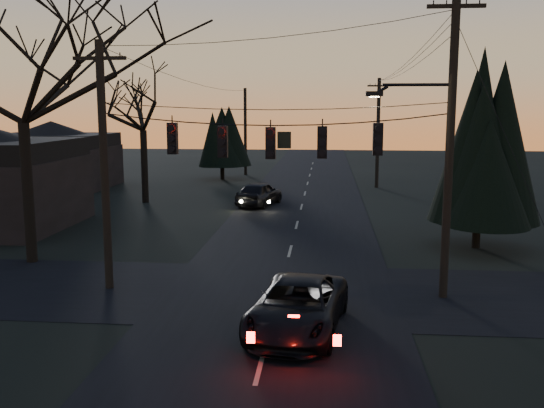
# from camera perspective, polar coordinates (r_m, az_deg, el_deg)

# --- Properties ---
(main_road) EXTENTS (8.00, 120.00, 0.02)m
(main_road) POSITION_cam_1_polar(r_m,az_deg,el_deg) (30.66, 2.16, -2.72)
(main_road) COLOR black
(main_road) RESTS_ON ground
(cross_road) EXTENTS (60.00, 7.00, 0.02)m
(cross_road) POSITION_cam_1_polar(r_m,az_deg,el_deg) (21.00, 0.70, -8.32)
(cross_road) COLOR black
(cross_road) RESTS_ON ground
(utility_pole_right) EXTENTS (5.00, 0.30, 10.00)m
(utility_pole_right) POSITION_cam_1_polar(r_m,az_deg,el_deg) (21.31, 15.77, -8.43)
(utility_pole_right) COLOR black
(utility_pole_right) RESTS_ON ground
(utility_pole_left) EXTENTS (1.80, 0.30, 8.50)m
(utility_pole_left) POSITION_cam_1_polar(r_m,az_deg,el_deg) (22.26, -15.03, -7.64)
(utility_pole_left) COLOR black
(utility_pole_left) RESTS_ON ground
(utility_pole_far_r) EXTENTS (1.80, 0.30, 8.50)m
(utility_pole_far_r) POSITION_cam_1_polar(r_m,az_deg,el_deg) (48.54, 9.80, 1.54)
(utility_pole_far_r) COLOR black
(utility_pole_far_r) RESTS_ON ground
(utility_pole_far_l) EXTENTS (0.30, 0.30, 8.00)m
(utility_pole_far_l) POSITION_cam_1_polar(r_m,az_deg,el_deg) (56.83, -2.50, 2.76)
(utility_pole_far_l) COLOR black
(utility_pole_far_l) RESTS_ON ground
(span_signal_assembly) EXTENTS (11.50, 0.44, 1.64)m
(span_signal_assembly) POSITION_cam_1_polar(r_m,az_deg,el_deg) (20.08, 0.04, 5.98)
(span_signal_assembly) COLOR black
(span_signal_assembly) RESTS_ON ground
(bare_tree_left) EXTENTS (8.95, 8.95, 11.36)m
(bare_tree_left) POSITION_cam_1_polar(r_m,az_deg,el_deg) (26.20, -22.66, 12.02)
(bare_tree_left) COLOR black
(bare_tree_left) RESTS_ON ground
(evergreen_right) EXTENTS (4.00, 4.00, 8.35)m
(evergreen_right) POSITION_cam_1_polar(r_m,az_deg,el_deg) (28.33, 19.10, 5.53)
(evergreen_right) COLOR black
(evergreen_right) RESTS_ON ground
(bare_tree_dist) EXTENTS (6.27, 6.27, 9.55)m
(bare_tree_dist) POSITION_cam_1_polar(r_m,az_deg,el_deg) (40.79, -12.11, 9.45)
(bare_tree_dist) COLOR black
(bare_tree_dist) RESTS_ON ground
(evergreen_dist) EXTENTS (4.02, 4.02, 5.58)m
(evergreen_dist) POSITION_cam_1_polar(r_m,az_deg,el_deg) (53.15, -4.73, 5.96)
(evergreen_dist) COLOR black
(evergreen_dist) RESTS_ON ground
(house_left_far) EXTENTS (9.00, 7.00, 5.20)m
(house_left_far) POSITION_cam_1_polar(r_m,az_deg,el_deg) (50.91, -19.95, 4.42)
(house_left_far) COLOR black
(house_left_far) RESTS_ON ground
(suv_near) EXTENTS (3.08, 5.45, 1.44)m
(suv_near) POSITION_cam_1_polar(r_m,az_deg,el_deg) (17.37, 2.44, -9.65)
(suv_near) COLOR black
(suv_near) RESTS_ON ground
(sedan_oncoming_a) EXTENTS (2.96, 4.91, 1.57)m
(sedan_oncoming_a) POSITION_cam_1_polar(r_m,az_deg,el_deg) (38.93, -1.21, 0.98)
(sedan_oncoming_a) COLOR black
(sedan_oncoming_a) RESTS_ON ground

